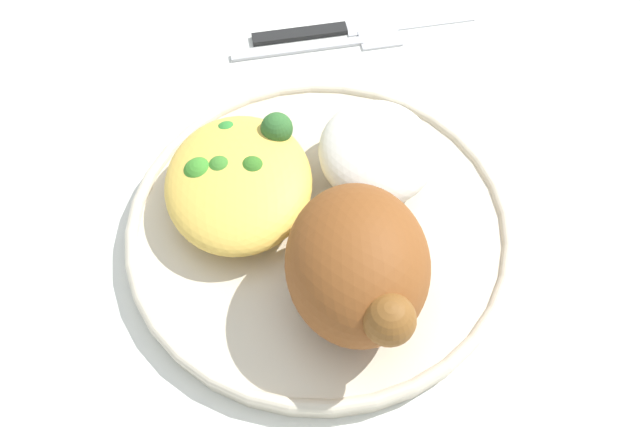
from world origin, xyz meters
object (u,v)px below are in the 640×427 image
knife (345,27)px  fork (327,44)px  plate (320,229)px  roasted_chicken (359,265)px  rice_pile (377,152)px  mac_cheese_with_broccoli (238,180)px

knife → fork: bearing=-40.4°
plate → roasted_chicken: (0.06, 0.02, 0.05)m
fork → knife: (-0.02, 0.02, 0.00)m
roasted_chicken → fork: 0.25m
rice_pile → mac_cheese_with_broccoli: bearing=-80.4°
plate → fork: (-0.19, 0.02, -0.01)m
knife → plate: bearing=-9.1°
roasted_chicken → mac_cheese_with_broccoli: (-0.08, -0.07, -0.02)m
roasted_chicken → knife: bearing=177.1°
fork → plate: bearing=-5.1°
fork → roasted_chicken: bearing=0.7°
plate → mac_cheese_with_broccoli: bearing=-115.4°
knife → rice_pile: bearing=2.9°
roasted_chicken → fork: bearing=-179.3°
roasted_chicken → fork: size_ratio=0.79×
plate → mac_cheese_with_broccoli: size_ratio=2.28×
roasted_chicken → fork: (-0.24, -0.00, -0.05)m
roasted_chicken → rice_pile: 0.10m
fork → mac_cheese_with_broccoli: bearing=-23.7°
rice_pile → fork: 0.15m
roasted_chicken → knife: (-0.26, 0.01, -0.05)m
plate → fork: size_ratio=1.84×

